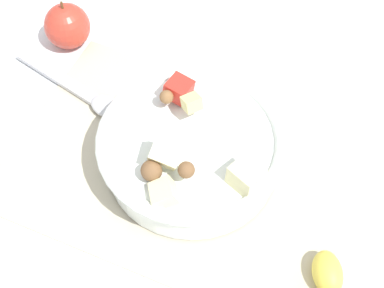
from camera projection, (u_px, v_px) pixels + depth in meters
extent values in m
plane|color=silver|center=(181.00, 166.00, 0.74)|extent=(2.40, 2.40, 0.00)
cube|color=#BCB299|center=(180.00, 165.00, 0.74)|extent=(0.46, 0.33, 0.01)
cylinder|color=white|center=(192.00, 151.00, 0.71)|extent=(0.23, 0.23, 0.06)
torus|color=white|center=(192.00, 139.00, 0.69)|extent=(0.25, 0.25, 0.02)
sphere|color=brown|center=(186.00, 170.00, 0.63)|extent=(0.04, 0.03, 0.03)
sphere|color=brown|center=(166.00, 97.00, 0.70)|extent=(0.03, 0.03, 0.03)
cube|color=beige|center=(164.00, 194.00, 0.64)|extent=(0.05, 0.04, 0.04)
cube|color=beige|center=(246.00, 176.00, 0.64)|extent=(0.05, 0.05, 0.03)
sphere|color=brown|center=(151.00, 171.00, 0.64)|extent=(0.04, 0.04, 0.04)
cube|color=beige|center=(168.00, 153.00, 0.65)|extent=(0.04, 0.04, 0.05)
cube|color=red|center=(179.00, 89.00, 0.72)|extent=(0.04, 0.04, 0.03)
cube|color=#E5D684|center=(193.00, 103.00, 0.69)|extent=(0.03, 0.03, 0.02)
ellipsoid|color=#B7B7BC|center=(107.00, 107.00, 0.78)|extent=(0.06, 0.05, 0.01)
cube|color=#B7B7BC|center=(58.00, 77.00, 0.82)|extent=(0.17, 0.06, 0.01)
sphere|color=#BC3828|center=(67.00, 26.00, 0.85)|extent=(0.07, 0.07, 0.07)
cylinder|color=brown|center=(62.00, 5.00, 0.81)|extent=(0.00, 0.00, 0.01)
ellipsoid|color=yellow|center=(327.00, 273.00, 0.63)|extent=(0.06, 0.07, 0.04)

